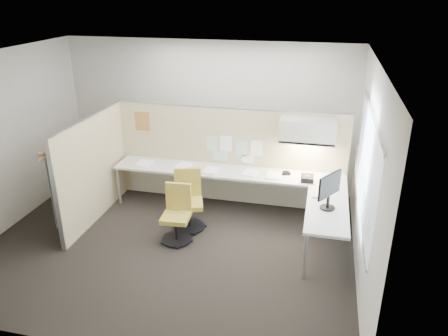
% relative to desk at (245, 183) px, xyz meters
% --- Properties ---
extents(floor, '(5.50, 4.50, 0.01)m').
position_rel_desk_xyz_m(floor, '(-0.93, -1.13, -0.61)').
color(floor, black).
rests_on(floor, ground).
extents(ceiling, '(5.50, 4.50, 0.01)m').
position_rel_desk_xyz_m(ceiling, '(-0.93, -1.13, 2.20)').
color(ceiling, white).
rests_on(ceiling, wall_back).
extents(wall_back, '(5.50, 0.02, 2.80)m').
position_rel_desk_xyz_m(wall_back, '(-0.93, 1.12, 0.80)').
color(wall_back, beige).
rests_on(wall_back, ground).
extents(wall_front, '(5.50, 0.02, 2.80)m').
position_rel_desk_xyz_m(wall_front, '(-0.93, -3.38, 0.80)').
color(wall_front, beige).
rests_on(wall_front, ground).
extents(wall_left, '(0.02, 4.50, 2.80)m').
position_rel_desk_xyz_m(wall_left, '(-3.68, -1.13, 0.80)').
color(wall_left, beige).
rests_on(wall_left, ground).
extents(wall_right, '(0.02, 4.50, 2.80)m').
position_rel_desk_xyz_m(wall_right, '(1.82, -1.13, 0.80)').
color(wall_right, beige).
rests_on(wall_right, ground).
extents(window_pane, '(0.01, 2.80, 1.30)m').
position_rel_desk_xyz_m(window_pane, '(1.79, -1.13, 0.95)').
color(window_pane, '#95A4AE').
rests_on(window_pane, wall_right).
extents(partition_back, '(4.10, 0.06, 1.75)m').
position_rel_desk_xyz_m(partition_back, '(-0.38, 0.47, 0.27)').
color(partition_back, '#C3B287').
rests_on(partition_back, floor).
extents(partition_left, '(0.06, 2.20, 1.75)m').
position_rel_desk_xyz_m(partition_left, '(-2.43, -0.63, 0.27)').
color(partition_left, '#C3B287').
rests_on(partition_left, floor).
extents(desk, '(4.00, 2.07, 0.73)m').
position_rel_desk_xyz_m(desk, '(0.00, 0.00, 0.00)').
color(desk, beige).
rests_on(desk, floor).
extents(overhead_bin, '(0.90, 0.36, 0.38)m').
position_rel_desk_xyz_m(overhead_bin, '(0.97, 0.26, 0.91)').
color(overhead_bin, beige).
rests_on(overhead_bin, partition_back).
extents(task_light_strip, '(0.60, 0.06, 0.02)m').
position_rel_desk_xyz_m(task_light_strip, '(0.97, 0.26, 0.70)').
color(task_light_strip, '#FFEABF').
rests_on(task_light_strip, overhead_bin).
extents(pinned_papers, '(1.01, 0.00, 0.47)m').
position_rel_desk_xyz_m(pinned_papers, '(-0.30, 0.44, 0.43)').
color(pinned_papers, '#8CBF8C').
rests_on(pinned_papers, partition_back).
extents(poster, '(0.28, 0.00, 0.35)m').
position_rel_desk_xyz_m(poster, '(-1.98, 0.44, 0.82)').
color(poster, orange).
rests_on(poster, partition_back).
extents(chair_left, '(0.47, 0.47, 0.89)m').
position_rel_desk_xyz_m(chair_left, '(-0.87, -1.02, -0.19)').
color(chair_left, black).
rests_on(chair_left, floor).
extents(chair_right, '(0.57, 0.58, 0.96)m').
position_rel_desk_xyz_m(chair_right, '(-0.81, -0.60, -0.15)').
color(chair_right, black).
rests_on(chair_right, floor).
extents(monitor, '(0.30, 0.45, 0.54)m').
position_rel_desk_xyz_m(monitor, '(1.37, -0.87, 0.44)').
color(monitor, black).
rests_on(monitor, desk).
extents(phone, '(0.21, 0.20, 0.12)m').
position_rel_desk_xyz_m(phone, '(1.03, 0.02, 0.18)').
color(phone, black).
rests_on(phone, desk).
extents(stapler, '(0.15, 0.08, 0.05)m').
position_rel_desk_xyz_m(stapler, '(0.68, 0.19, 0.15)').
color(stapler, black).
rests_on(stapler, desk).
extents(tape_dispenser, '(0.11, 0.08, 0.06)m').
position_rel_desk_xyz_m(tape_dispenser, '(0.66, 0.22, 0.16)').
color(tape_dispenser, black).
rests_on(tape_dispenser, desk).
extents(coat_hook, '(0.18, 0.48, 1.43)m').
position_rel_desk_xyz_m(coat_hook, '(-2.51, -1.63, 0.81)').
color(coat_hook, silver).
rests_on(coat_hook, partition_left).
extents(paper_stack_0, '(0.25, 0.32, 0.04)m').
position_rel_desk_xyz_m(paper_stack_0, '(-1.85, 0.09, 0.15)').
color(paper_stack_0, white).
rests_on(paper_stack_0, desk).
extents(paper_stack_1, '(0.29, 0.35, 0.02)m').
position_rel_desk_xyz_m(paper_stack_1, '(-1.14, 0.18, 0.14)').
color(paper_stack_1, white).
rests_on(paper_stack_1, desk).
extents(paper_stack_2, '(0.25, 0.32, 0.04)m').
position_rel_desk_xyz_m(paper_stack_2, '(-0.60, 0.03, 0.15)').
color(paper_stack_2, white).
rests_on(paper_stack_2, desk).
extents(paper_stack_3, '(0.28, 0.34, 0.02)m').
position_rel_desk_xyz_m(paper_stack_3, '(0.07, 0.14, 0.14)').
color(paper_stack_3, white).
rests_on(paper_stack_3, desk).
extents(paper_stack_4, '(0.25, 0.31, 0.02)m').
position_rel_desk_xyz_m(paper_stack_4, '(0.47, 0.10, 0.14)').
color(paper_stack_4, white).
rests_on(paper_stack_4, desk).
extents(paper_stack_5, '(0.24, 0.31, 0.02)m').
position_rel_desk_xyz_m(paper_stack_5, '(1.25, -0.43, 0.14)').
color(paper_stack_5, white).
rests_on(paper_stack_5, desk).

